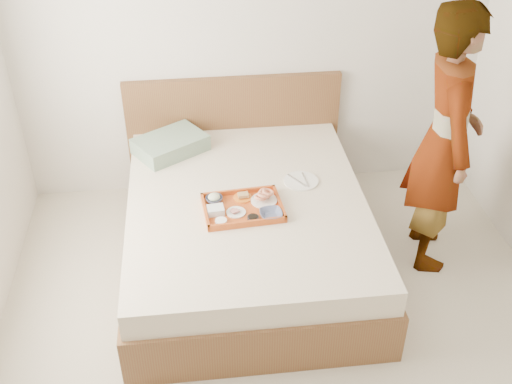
{
  "coord_description": "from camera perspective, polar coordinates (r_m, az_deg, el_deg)",
  "views": [
    {
      "loc": [
        -0.48,
        -2.31,
        2.91
      ],
      "look_at": [
        -0.1,
        0.9,
        0.65
      ],
      "focal_mm": 43.81,
      "sensor_mm": 36.0,
      "label": 1
    }
  ],
  "objects": [
    {
      "name": "ground",
      "position": [
        3.74,
        3.24,
        -16.1
      ],
      "size": [
        3.5,
        4.0,
        0.01
      ],
      "primitive_type": "cube",
      "color": "beige",
      "rests_on": "ground"
    },
    {
      "name": "sauce_dish",
      "position": [
        3.87,
        -0.27,
        -2.43
      ],
      "size": [
        0.08,
        0.08,
        0.03
      ],
      "primitive_type": "cylinder",
      "rotation": [
        0.0,
        0.0,
        0.08
      ],
      "color": "black",
      "rests_on": "tray"
    },
    {
      "name": "navy_bowl_big",
      "position": [
        3.9,
        1.37,
        -2.03
      ],
      "size": [
        0.15,
        0.15,
        0.03
      ],
      "primitive_type": "imported",
      "rotation": [
        0.0,
        0.0,
        0.08
      ],
      "color": "#152147",
      "rests_on": "tray"
    },
    {
      "name": "bread_plate",
      "position": [
        4.07,
        -1.24,
        -0.52
      ],
      "size": [
        0.13,
        0.13,
        0.01
      ],
      "primitive_type": "cylinder",
      "rotation": [
        0.0,
        0.0,
        0.08
      ],
      "color": "orange",
      "rests_on": "tray"
    },
    {
      "name": "wall_back",
      "position": [
        4.62,
        -0.39,
        14.61
      ],
      "size": [
        3.5,
        0.01,
        2.6
      ],
      "primitive_type": "cube",
      "color": "silver",
      "rests_on": "ground"
    },
    {
      "name": "person",
      "position": [
        4.14,
        16.85,
        4.46
      ],
      "size": [
        0.53,
        0.72,
        1.81
      ],
      "primitive_type": "imported",
      "rotation": [
        0.0,
        0.0,
        1.41
      ],
      "color": "silver",
      "rests_on": "ground"
    },
    {
      "name": "prawn_plate",
      "position": [
        4.04,
        0.74,
        -0.77
      ],
      "size": [
        0.19,
        0.19,
        0.01
      ],
      "primitive_type": "cylinder",
      "rotation": [
        0.0,
        0.0,
        0.08
      ],
      "color": "white",
      "rests_on": "tray"
    },
    {
      "name": "tray",
      "position": [
        3.97,
        -1.21,
        -1.43
      ],
      "size": [
        0.52,
        0.4,
        0.05
      ],
      "primitive_type": "cube",
      "rotation": [
        0.0,
        0.0,
        0.08
      ],
      "color": "#BE4F1F",
      "rests_on": "bed"
    },
    {
      "name": "pillow",
      "position": [
        4.6,
        -7.82,
        4.32
      ],
      "size": [
        0.59,
        0.54,
        0.12
      ],
      "primitive_type": "cube",
      "rotation": [
        0.0,
        0.0,
        0.57
      ],
      "color": "gray",
      "rests_on": "bed"
    },
    {
      "name": "headboard",
      "position": [
        4.93,
        -2.04,
        5.38
      ],
      "size": [
        1.65,
        0.06,
        0.95
      ],
      "primitive_type": "cube",
      "color": "brown",
      "rests_on": "ground"
    },
    {
      "name": "bed",
      "position": [
        4.25,
        -0.83,
        -3.53
      ],
      "size": [
        1.65,
        2.0,
        0.53
      ],
      "primitive_type": "cube",
      "color": "brown",
      "rests_on": "ground"
    },
    {
      "name": "cheese_round",
      "position": [
        3.85,
        -3.21,
        -2.71
      ],
      "size": [
        0.08,
        0.08,
        0.03
      ],
      "primitive_type": "cylinder",
      "rotation": [
        0.0,
        0.0,
        0.08
      ],
      "color": "white",
      "rests_on": "tray"
    },
    {
      "name": "salad_bowl",
      "position": [
        4.04,
        -3.84,
        -0.67
      ],
      "size": [
        0.12,
        0.12,
        0.03
      ],
      "primitive_type": "imported",
      "rotation": [
        0.0,
        0.0,
        0.08
      ],
      "color": "#152147",
      "rests_on": "tray"
    },
    {
      "name": "plastic_tub",
      "position": [
        3.93,
        -3.71,
        -1.68
      ],
      "size": [
        0.11,
        0.09,
        0.05
      ],
      "primitive_type": "cube",
      "rotation": [
        0.0,
        0.0,
        0.08
      ],
      "color": "silver",
      "rests_on": "tray"
    },
    {
      "name": "meat_plate",
      "position": [
        3.94,
        -1.83,
        -1.87
      ],
      "size": [
        0.13,
        0.13,
        0.01
      ],
      "primitive_type": "cylinder",
      "rotation": [
        0.0,
        0.0,
        0.08
      ],
      "color": "white",
      "rests_on": "tray"
    },
    {
      "name": "dinner_plate",
      "position": [
        4.26,
        4.13,
        1.0
      ],
      "size": [
        0.29,
        0.29,
        0.01
      ],
      "primitive_type": "cylinder",
      "rotation": [
        0.0,
        0.0,
        0.25
      ],
      "color": "white",
      "rests_on": "bed"
    }
  ]
}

